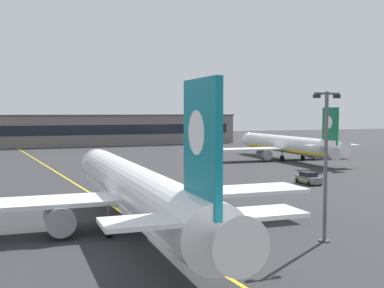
# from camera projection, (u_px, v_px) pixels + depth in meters

# --- Properties ---
(ground_plane) EXTENTS (400.00, 400.00, 0.00)m
(ground_plane) POSITION_uv_depth(u_px,v_px,m) (187.00, 275.00, 29.83)
(ground_plane) COLOR #2D2D30
(taxiway_centreline) EXTENTS (12.72, 179.59, 0.01)m
(taxiway_centreline) POSITION_uv_depth(u_px,v_px,m) (96.00, 196.00, 57.69)
(taxiway_centreline) COLOR yellow
(taxiway_centreline) RESTS_ON ground
(airliner_foreground) EXTENTS (32.13, 41.48, 11.65)m
(airliner_foreground) POSITION_uv_depth(u_px,v_px,m) (135.00, 190.00, 41.15)
(airliner_foreground) COLOR white
(airliner_foreground) RESTS_ON ground
(airliner_background) EXTENTS (29.40, 37.92, 10.65)m
(airliner_background) POSITION_uv_depth(u_px,v_px,m) (288.00, 145.00, 100.59)
(airliner_background) COLOR white
(airliner_background) RESTS_ON ground
(apron_lamp_post) EXTENTS (2.24, 0.90, 11.40)m
(apron_lamp_post) POSITION_uv_depth(u_px,v_px,m) (326.00, 163.00, 37.22)
(apron_lamp_post) COLOR #515156
(apron_lamp_post) RESTS_ON ground
(service_car_nearest) EXTENTS (2.20, 4.30, 1.79)m
(service_car_nearest) POSITION_uv_depth(u_px,v_px,m) (309.00, 178.00, 67.57)
(service_car_nearest) COLOR slate
(service_car_nearest) RESTS_ON ground
(terminal_building) EXTENTS (120.33, 12.40, 9.08)m
(terminal_building) POSITION_uv_depth(u_px,v_px,m) (33.00, 131.00, 139.29)
(terminal_building) COLOR slate
(terminal_building) RESTS_ON ground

